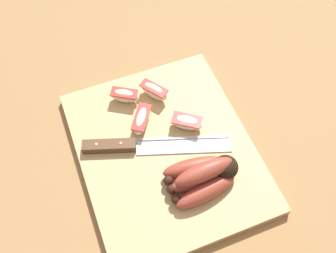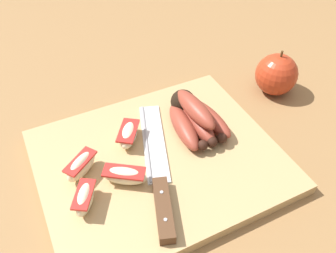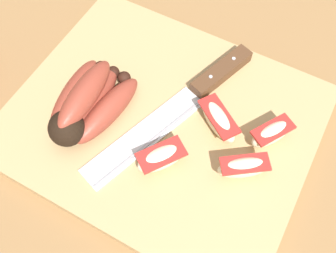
{
  "view_description": "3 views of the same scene",
  "coord_description": "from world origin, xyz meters",
  "views": [
    {
      "loc": [
        0.33,
        -0.12,
        0.68
      ],
      "look_at": [
        -0.02,
        0.02,
        0.05
      ],
      "focal_mm": 42.03,
      "sensor_mm": 36.0,
      "label": 1
    },
    {
      "loc": [
        -0.15,
        -0.35,
        0.46
      ],
      "look_at": [
        0.03,
        0.02,
        0.06
      ],
      "focal_mm": 37.63,
      "sensor_mm": 36.0,
      "label": 2
    },
    {
      "loc": [
        -0.12,
        0.21,
        0.45
      ],
      "look_at": [
        -0.02,
        0.02,
        0.05
      ],
      "focal_mm": 41.02,
      "sensor_mm": 36.0,
      "label": 3
    }
  ],
  "objects": [
    {
      "name": "apple_wedge_near",
      "position": [
        -0.02,
        0.06,
        0.04
      ],
      "size": [
        0.06,
        0.07,
        0.03
      ],
      "color": "beige",
      "rests_on": "cutting_board"
    },
    {
      "name": "apple_wedge_middle",
      "position": [
        -0.12,
        0.02,
        0.04
      ],
      "size": [
        0.06,
        0.05,
        0.03
      ],
      "color": "beige",
      "rests_on": "cutting_board"
    },
    {
      "name": "cutting_board",
      "position": [
        0.01,
        0.0,
        0.01
      ],
      "size": [
        0.38,
        0.32,
        0.02
      ],
      "primitive_type": "cube",
      "color": "tan",
      "rests_on": "ground_plane"
    },
    {
      "name": "chefs_knife",
      "position": [
        -0.02,
        -0.05,
        0.03
      ],
      "size": [
        0.12,
        0.27,
        0.02
      ],
      "color": "silver",
      "rests_on": "cutting_board"
    },
    {
      "name": "banana_bunch",
      "position": [
        0.09,
        0.04,
        0.04
      ],
      "size": [
        0.1,
        0.13,
        0.06
      ],
      "color": "black",
      "rests_on": "cutting_board"
    },
    {
      "name": "ground_plane",
      "position": [
        0.0,
        0.0,
        0.0
      ],
      "size": [
        6.0,
        6.0,
        0.0
      ],
      "primitive_type": "plane",
      "color": "olive"
    },
    {
      "name": "whole_apple",
      "position": [
        0.3,
        0.08,
        0.04
      ],
      "size": [
        0.08,
        0.08,
        0.1
      ],
      "color": "#AD3319",
      "rests_on": "ground_plane"
    },
    {
      "name": "apple_wedge_far",
      "position": [
        -0.13,
        -0.04,
        0.04
      ],
      "size": [
        0.05,
        0.06,
        0.03
      ],
      "color": "beige",
      "rests_on": "cutting_board"
    },
    {
      "name": "apple_wedge_extra",
      "position": [
        -0.06,
        -0.02,
        0.04
      ],
      "size": [
        0.07,
        0.06,
        0.03
      ],
      "color": "beige",
      "rests_on": "cutting_board"
    }
  ]
}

